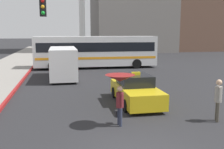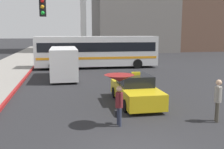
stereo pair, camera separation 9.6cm
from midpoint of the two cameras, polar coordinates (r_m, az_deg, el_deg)
The scene contains 7 objects.
taxi at distance 13.76m, azimuth 5.30°, elevation -3.43°, with size 1.91×4.47×1.66m.
ambulance_van at distance 21.18m, azimuth -10.32°, elevation 2.77°, with size 2.11×5.45×2.45m.
city_bus at distance 27.12m, azimuth -3.20°, elevation 5.25°, with size 12.40×2.81×3.25m.
pedestrian_with_umbrella at distance 10.21m, azimuth 1.85°, elevation -1.98°, with size 1.17×1.17×2.06m.
pedestrian_man at distance 11.68m, azimuth 22.28°, elevation -4.55°, with size 0.37×0.43×1.78m.
traffic_light at distance 12.36m, azimuth -22.43°, elevation 8.97°, with size 3.16×0.38×5.47m.
monument_cross at distance 45.15m, azimuth -6.25°, elevation 14.69°, with size 6.22×0.90×14.13m.
Camera 2 is at (-2.14, -7.21, 3.70)m, focal length 42.00 mm.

